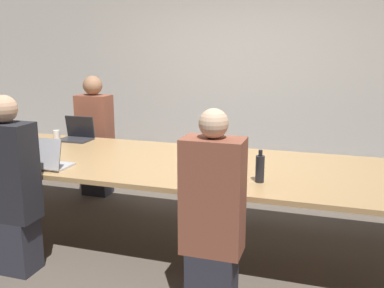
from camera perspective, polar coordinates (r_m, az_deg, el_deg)
name	(u,v)px	position (r m, az deg, el deg)	size (l,w,h in m)	color
ground_plane	(183,242)	(4.10, -1.17, -12.90)	(24.00, 24.00, 0.00)	brown
curtain_wall	(235,76)	(5.80, 5.78, 9.07)	(12.00, 0.06, 2.80)	beige
conference_table	(183,167)	(3.84, -1.22, -3.12)	(4.58, 1.42, 0.77)	tan
laptop_near_left	(47,160)	(3.81, -18.74, -2.01)	(0.33, 0.27, 0.27)	#B7B7BC
person_near_left	(11,189)	(3.64, -22.97, -5.53)	(0.40, 0.24, 1.43)	#2D2D38
cup_near_left	(30,158)	(4.04, -20.75, -1.80)	(0.09, 0.09, 0.09)	red
laptop_near_midright	(221,174)	(3.25, 3.86, -3.96)	(0.32, 0.25, 0.25)	silver
person_near_midright	(213,219)	(2.85, 2.75, -9.91)	(0.40, 0.24, 1.41)	#2D2D38
bottle_near_midright	(260,168)	(3.29, 9.05, -3.22)	(0.07, 0.07, 0.25)	black
laptop_far_left	(78,133)	(4.89, -15.00, 1.40)	(0.34, 0.25, 0.26)	#333338
person_far_left	(95,138)	(5.28, -12.76, 0.84)	(0.40, 0.24, 1.45)	#2D2D38
cup_far_left	(57,135)	(4.99, -17.59, 1.18)	(0.07, 0.07, 0.10)	white
stapler	(221,167)	(3.59, 3.93, -3.10)	(0.10, 0.16, 0.05)	black
notebook	(193,161)	(3.84, 0.18, -2.24)	(0.25, 0.20, 0.02)	silver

